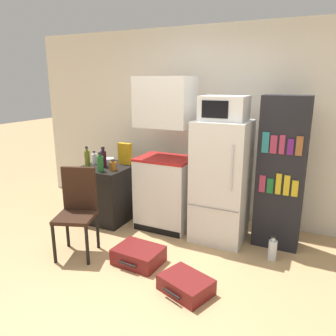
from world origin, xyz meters
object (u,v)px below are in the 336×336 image
at_px(bottle_blue_soda, 103,158).
at_px(water_bottle_front, 273,249).
at_px(microwave, 224,108).
at_px(chair, 78,204).
at_px(suitcase_large_flat, 186,285).
at_px(bottle_olive_oil, 87,159).
at_px(bowl, 109,160).
at_px(bottle_amber_beer, 113,166).
at_px(cereal_box, 125,154).
at_px(side_table, 109,192).
at_px(kitchen_hutch, 165,162).
at_px(bottle_green_tall, 100,163).
at_px(suitcase_small_flat, 139,255).
at_px(bookshelf, 281,174).
at_px(bottle_milk_white, 94,159).
at_px(bottle_wine_dark, 104,159).
at_px(refrigerator, 221,182).

distance_m(bottle_blue_soda, water_bottle_front, 2.48).
bearing_deg(microwave, chair, -142.95).
height_order(chair, suitcase_large_flat, chair).
xyz_separation_m(bottle_olive_oil, bowl, (0.05, 0.41, -0.10)).
relative_size(bottle_amber_beer, water_bottle_front, 0.51).
distance_m(microwave, bottle_blue_soda, 1.83).
bearing_deg(bowl, chair, -70.52).
bearing_deg(chair, suitcase_large_flat, -27.73).
bearing_deg(microwave, water_bottle_front, -20.13).
xyz_separation_m(bottle_blue_soda, cereal_box, (0.23, 0.20, 0.04)).
distance_m(bottle_olive_oil, suitcase_large_flat, 2.23).
distance_m(side_table, kitchen_hutch, 0.99).
xyz_separation_m(bottle_green_tall, suitcase_small_flat, (0.91, -0.60, -0.78)).
relative_size(bookshelf, bottle_blue_soda, 6.76).
height_order(bottle_milk_white, suitcase_large_flat, bottle_milk_white).
distance_m(bottle_green_tall, water_bottle_front, 2.32).
xyz_separation_m(bottle_olive_oil, bottle_blue_soda, (0.12, 0.18, -0.01)).
height_order(bottle_olive_oil, bowl, bottle_olive_oil).
relative_size(bottle_milk_white, bottle_wine_dark, 0.65).
distance_m(side_table, bookshelf, 2.32).
relative_size(cereal_box, chair, 0.31).
relative_size(bottle_green_tall, suitcase_small_flat, 0.50).
height_order(bottle_green_tall, water_bottle_front, bottle_green_tall).
bearing_deg(microwave, bowl, 174.51).
bearing_deg(microwave, bottle_olive_oil, -172.25).
relative_size(bottle_olive_oil, bottle_green_tall, 1.13).
height_order(bottle_green_tall, suitcase_large_flat, bottle_green_tall).
xyz_separation_m(side_table, cereal_box, (0.16, 0.20, 0.53)).
bearing_deg(side_table, suitcase_small_flat, -40.97).
xyz_separation_m(chair, suitcase_large_flat, (1.39, -0.18, -0.49)).
distance_m(kitchen_hutch, bottle_blue_soda, 0.92).
bearing_deg(bottle_blue_soda, kitchen_hutch, 5.60).
bearing_deg(side_table, bottle_milk_white, 174.04).
relative_size(refrigerator, suitcase_small_flat, 2.85).
bearing_deg(bottle_amber_beer, microwave, 9.44).
bearing_deg(water_bottle_front, bookshelf, 93.81).
height_order(side_table, bottle_olive_oil, bottle_olive_oil).
xyz_separation_m(bookshelf, bowl, (-2.41, 0.03, -0.09)).
relative_size(refrigerator, bottle_amber_beer, 10.03).
bearing_deg(bottle_wine_dark, microwave, 4.90).
bearing_deg(suitcase_large_flat, bottle_wine_dark, 167.63).
height_order(cereal_box, chair, cereal_box).
xyz_separation_m(bottle_olive_oil, bottle_wine_dark, (0.19, 0.11, -0.00)).
bearing_deg(side_table, microwave, 2.56).
bearing_deg(microwave, bottle_wine_dark, -175.10).
height_order(bowl, suitcase_large_flat, bowl).
bearing_deg(bottle_green_tall, suitcase_large_flat, -28.54).
xyz_separation_m(bookshelf, suitcase_small_flat, (-1.26, -1.08, -0.79)).
relative_size(bookshelf, bottle_amber_beer, 12.02).
xyz_separation_m(refrigerator, suitcase_large_flat, (0.05, -1.19, -0.66)).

